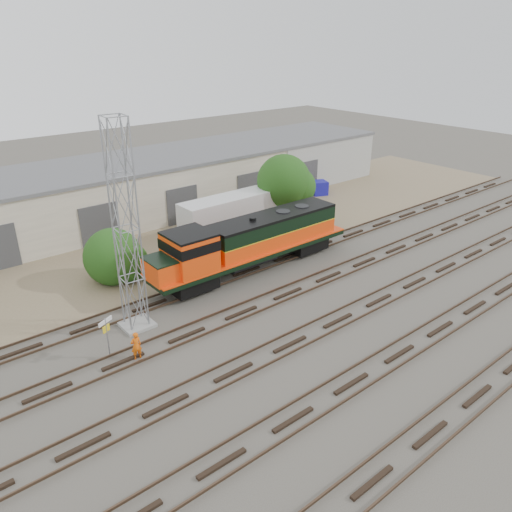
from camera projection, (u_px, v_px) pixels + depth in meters
ground at (303, 303)px, 32.63m from camera, size 140.00×140.00×0.00m
dirt_strip at (182, 237)px, 43.20m from camera, size 80.00×16.00×0.02m
tracks at (338, 321)px, 30.48m from camera, size 80.00×20.40×0.28m
warehouse at (137, 187)px, 47.77m from camera, size 58.40×10.40×5.30m
locomotive at (250, 242)px, 36.10m from camera, size 16.71×2.93×4.02m
signal_tower at (127, 233)px, 27.65m from camera, size 1.82×1.82×12.36m
sign_post at (107, 331)px, 26.49m from camera, size 0.92×0.45×2.42m
worker at (136, 346)px, 26.75m from camera, size 0.62×0.43×1.64m
semi_trailer at (246, 208)px, 43.16m from camera, size 12.08×2.54×3.71m
dumpster_blue at (319, 188)px, 54.31m from camera, size 2.03×1.97×1.50m
dumpster_red at (305, 189)px, 54.21m from camera, size 1.74×1.66×1.40m
tree_mid at (117, 258)px, 35.03m from camera, size 4.29×4.09×4.09m
tree_east at (287, 183)px, 44.43m from camera, size 5.06×4.81×6.50m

